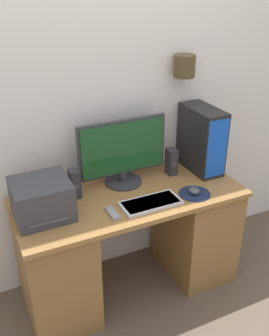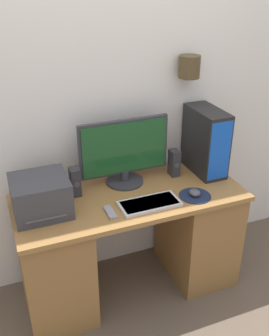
{
  "view_description": "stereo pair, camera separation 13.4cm",
  "coord_description": "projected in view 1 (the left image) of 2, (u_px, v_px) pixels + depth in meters",
  "views": [
    {
      "loc": [
        -0.85,
        -1.56,
        1.96
      ],
      "look_at": [
        0.03,
        0.29,
        0.91
      ],
      "focal_mm": 42.0,
      "sensor_mm": 36.0,
      "label": 1
    },
    {
      "loc": [
        -0.73,
        -1.61,
        1.96
      ],
      "look_at": [
        0.03,
        0.29,
        0.91
      ],
      "focal_mm": 42.0,
      "sensor_mm": 36.0,
      "label": 2
    }
  ],
  "objects": [
    {
      "name": "speaker_left",
      "position": [
        75.0,
        184.0,
        2.32
      ],
      "size": [
        0.06,
        0.08,
        0.18
      ],
      "color": "#2D2D33",
      "rests_on": "desk"
    },
    {
      "name": "mouse",
      "position": [
        194.0,
        190.0,
        2.38
      ],
      "size": [
        0.06,
        0.08,
        0.04
      ],
      "color": "#4C4C51",
      "rests_on": "mousepad"
    },
    {
      "name": "printer",
      "position": [
        42.0,
        199.0,
        2.14
      ],
      "size": [
        0.31,
        0.3,
        0.21
      ],
      "color": "#38383D",
      "rests_on": "desk"
    },
    {
      "name": "ground_plane",
      "position": [
        150.0,
        316.0,
        2.47
      ],
      "size": [
        12.0,
        12.0,
        0.0
      ],
      "primitive_type": "plane",
      "color": "brown"
    },
    {
      "name": "keyboard",
      "position": [
        151.0,
        203.0,
        2.28
      ],
      "size": [
        0.35,
        0.17,
        0.02
      ],
      "color": "silver",
      "rests_on": "desk"
    },
    {
      "name": "speaker_right",
      "position": [
        171.0,
        162.0,
        2.59
      ],
      "size": [
        0.06,
        0.08,
        0.18
      ],
      "color": "#2D2D33",
      "rests_on": "desk"
    },
    {
      "name": "mousepad",
      "position": [
        194.0,
        194.0,
        2.39
      ],
      "size": [
        0.19,
        0.19,
        0.0
      ],
      "color": "#19233D",
      "rests_on": "desk"
    },
    {
      "name": "wall_back",
      "position": [
        106.0,
        80.0,
        2.36
      ],
      "size": [
        6.4,
        0.19,
        2.7
      ],
      "color": "white",
      "rests_on": "ground_plane"
    },
    {
      "name": "computer_tower",
      "position": [
        202.0,
        139.0,
        2.6
      ],
      "size": [
        0.17,
        0.35,
        0.43
      ],
      "color": "black",
      "rests_on": "desk"
    },
    {
      "name": "monitor",
      "position": [
        123.0,
        151.0,
        2.42
      ],
      "size": [
        0.57,
        0.24,
        0.42
      ],
      "color": "#333338",
      "rests_on": "desk"
    },
    {
      "name": "remote_control",
      "position": [
        112.0,
        213.0,
        2.19
      ],
      "size": [
        0.04,
        0.13,
        0.02
      ],
      "color": "gray",
      "rests_on": "desk"
    },
    {
      "name": "desk",
      "position": [
        130.0,
        242.0,
        2.53
      ],
      "size": [
        1.4,
        0.58,
        0.72
      ],
      "color": "olive",
      "rests_on": "ground_plane"
    }
  ]
}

